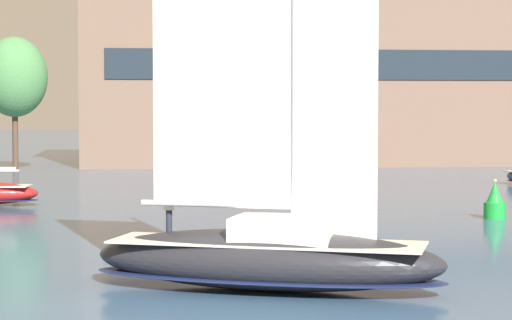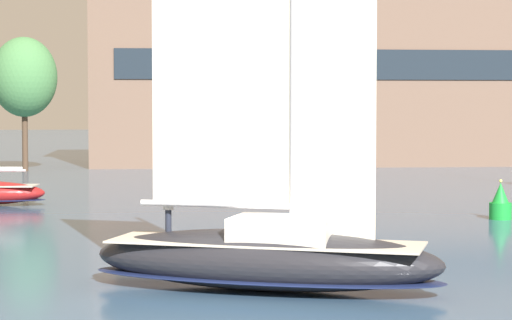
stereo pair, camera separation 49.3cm
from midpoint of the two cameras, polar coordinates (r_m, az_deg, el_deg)
The scene contains 5 objects.
ground_plane at distance 30.97m, azimuth 0.16°, elevation -7.43°, with size 400.00×400.00×0.00m, color #385675.
waterfront_building at distance 97.65m, azimuth 3.55°, elevation 5.02°, with size 46.78×16.35×17.62m.
tree_shore_left at distance 87.24m, azimuth -13.80°, elevation 4.61°, with size 5.57×5.57×11.46m.
sailboat_main at distance 30.77m, azimuth 0.19°, elevation -5.26°, with size 11.48×6.80×15.24m.
channel_buoy at distance 51.17m, azimuth 13.22°, elevation -2.41°, with size 1.10×1.10×1.99m.
Camera 1 is at (-3.67, -30.22, 5.70)m, focal length 70.00 mm.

